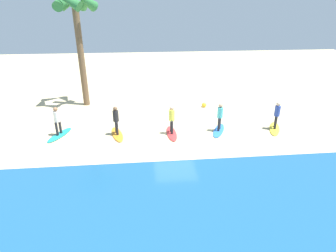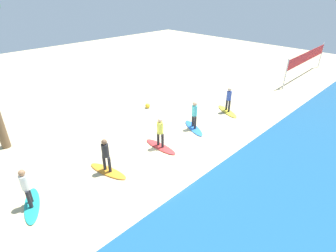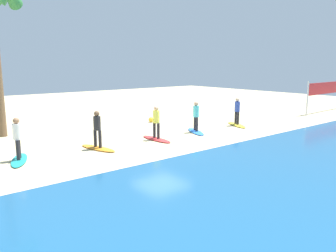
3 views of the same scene
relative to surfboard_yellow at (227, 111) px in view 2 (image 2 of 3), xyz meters
name	(u,v)px [view 2 (image 2 of 3)]	position (x,y,z in m)	size (l,w,h in m)	color
ground_plane	(165,147)	(6.05, 0.16, -0.04)	(60.00, 60.00, 0.00)	#CCB789
surfboard_yellow	(227,111)	(0.00, 0.00, 0.00)	(2.10, 0.56, 0.09)	yellow
surfer_yellow	(229,98)	(0.00, 0.00, 0.99)	(0.32, 0.43, 1.64)	#232328
surfboard_blue	(194,128)	(3.43, -0.06, 0.00)	(2.10, 0.56, 0.09)	blue
surfer_blue	(194,113)	(3.43, -0.06, 0.99)	(0.32, 0.43, 1.64)	#232328
surfboard_red	(160,147)	(6.27, 0.05, 0.00)	(2.10, 0.56, 0.09)	red
surfer_red	(160,130)	(6.27, 0.05, 0.99)	(0.32, 0.46, 1.64)	#232328
surfboard_orange	(108,171)	(9.41, -0.13, 0.00)	(2.10, 0.56, 0.09)	orange
surfer_orange	(106,153)	(9.41, -0.13, 0.99)	(0.32, 0.45, 1.64)	#232328
surfboard_teal	(32,205)	(12.70, -0.38, 0.00)	(2.10, 0.56, 0.09)	teal
surfer_teal	(26,185)	(12.70, -0.38, 0.99)	(0.32, 0.44, 1.64)	#232328
volleyball_net	(307,58)	(-11.63, 0.49, 1.74)	(9.10, 0.37, 2.50)	silver
beach_ball	(148,106)	(3.39, -4.31, 0.12)	(0.33, 0.33, 0.33)	yellow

